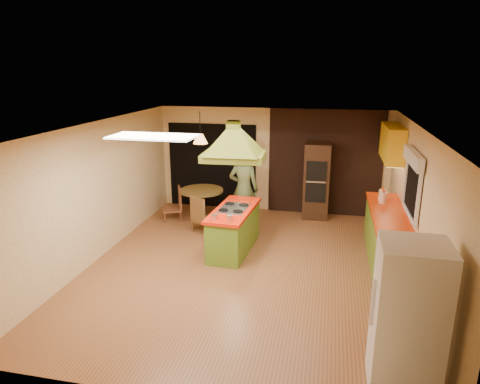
% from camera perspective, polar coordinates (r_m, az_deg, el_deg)
% --- Properties ---
extents(ground, '(6.50, 6.50, 0.00)m').
position_cam_1_polar(ground, '(7.73, 0.76, -9.96)').
color(ground, '#975931').
rests_on(ground, ground).
extents(room_walls, '(5.50, 6.50, 6.50)m').
position_cam_1_polar(room_walls, '(7.26, 0.79, -1.09)').
color(room_walls, beige).
rests_on(room_walls, ground).
extents(ceiling_plane, '(6.50, 6.50, 0.00)m').
position_cam_1_polar(ceiling_plane, '(6.99, 0.83, 8.74)').
color(ceiling_plane, silver).
rests_on(ceiling_plane, room_walls).
extents(brick_panel, '(2.64, 0.03, 2.50)m').
position_cam_1_polar(brick_panel, '(10.26, 11.24, 3.80)').
color(brick_panel, '#381E14').
rests_on(brick_panel, ground).
extents(nook_opening, '(2.20, 0.03, 2.10)m').
position_cam_1_polar(nook_opening, '(10.69, -3.73, 3.48)').
color(nook_opening, black).
rests_on(nook_opening, ground).
extents(right_counter, '(0.62, 3.05, 0.92)m').
position_cam_1_polar(right_counter, '(8.04, 19.14, -6.22)').
color(right_counter, olive).
rests_on(right_counter, ground).
extents(upper_cabinets, '(0.34, 1.40, 0.70)m').
position_cam_1_polar(upper_cabinets, '(9.20, 19.63, 6.18)').
color(upper_cabinets, yellow).
rests_on(upper_cabinets, room_walls).
extents(window_right, '(0.12, 1.35, 1.06)m').
position_cam_1_polar(window_right, '(7.50, 22.10, 2.40)').
color(window_right, black).
rests_on(window_right, room_walls).
extents(fluor_panel, '(1.20, 0.60, 0.03)m').
position_cam_1_polar(fluor_panel, '(6.18, -11.54, 7.26)').
color(fluor_panel, white).
rests_on(fluor_panel, ceiling_plane).
extents(kitchen_island, '(0.78, 1.72, 0.86)m').
position_cam_1_polar(kitchen_island, '(8.24, -0.83, -4.97)').
color(kitchen_island, olive).
rests_on(kitchen_island, ground).
extents(range_hood, '(1.16, 0.86, 0.80)m').
position_cam_1_polar(range_hood, '(7.77, -0.88, 7.62)').
color(range_hood, olive).
rests_on(range_hood, ceiling_plane).
extents(man, '(0.67, 0.46, 1.77)m').
position_cam_1_polar(man, '(9.21, 0.50, 0.35)').
color(man, '#464F2A').
rests_on(man, ground).
extents(refrigerator, '(0.71, 0.67, 1.71)m').
position_cam_1_polar(refrigerator, '(5.07, 21.45, -15.38)').
color(refrigerator, white).
rests_on(refrigerator, ground).
extents(wall_oven, '(0.60, 0.61, 1.76)m').
position_cam_1_polar(wall_oven, '(10.07, 10.14, 1.47)').
color(wall_oven, '#3E2414').
rests_on(wall_oven, ground).
extents(dining_table, '(0.98, 0.98, 0.74)m').
position_cam_1_polar(dining_table, '(9.84, -5.10, -0.89)').
color(dining_table, brown).
rests_on(dining_table, ground).
extents(chair_left, '(0.56, 0.56, 0.77)m').
position_cam_1_polar(chair_left, '(10.01, -9.09, -1.52)').
color(chair_left, brown).
rests_on(chair_left, ground).
extents(chair_near, '(0.59, 0.59, 0.79)m').
position_cam_1_polar(chair_near, '(9.22, -4.77, -2.88)').
color(chair_near, brown).
rests_on(chair_near, ground).
extents(pendant_lamp, '(0.37, 0.37, 0.21)m').
position_cam_1_polar(pendant_lamp, '(9.52, -5.31, 7.07)').
color(pendant_lamp, '#FF9E3F').
rests_on(pendant_lamp, ceiling_plane).
extents(canister_large, '(0.19, 0.19, 0.21)m').
position_cam_1_polar(canister_large, '(8.76, 18.46, -0.39)').
color(canister_large, beige).
rests_on(canister_large, right_counter).
extents(canister_medium, '(0.18, 0.18, 0.21)m').
position_cam_1_polar(canister_medium, '(8.60, 18.57, -0.73)').
color(canister_medium, '#F5E0C5').
rests_on(canister_medium, right_counter).
extents(canister_small, '(0.13, 0.13, 0.15)m').
position_cam_1_polar(canister_small, '(8.73, 18.47, -0.68)').
color(canister_small, beige).
rests_on(canister_small, right_counter).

